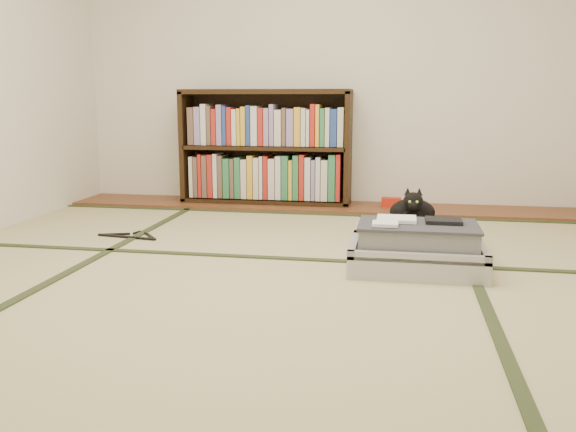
# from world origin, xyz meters

# --- Properties ---
(floor) EXTENTS (4.50, 4.50, 0.00)m
(floor) POSITION_xyz_m (0.00, 0.00, 0.00)
(floor) COLOR #CCB988
(floor) RESTS_ON ground
(wood_strip) EXTENTS (4.00, 0.50, 0.02)m
(wood_strip) POSITION_xyz_m (0.00, 2.00, 0.01)
(wood_strip) COLOR brown
(wood_strip) RESTS_ON ground
(red_item) EXTENTS (0.15, 0.10, 0.07)m
(red_item) POSITION_xyz_m (0.57, 2.03, 0.06)
(red_item) COLOR red
(red_item) RESTS_ON wood_strip
(tatami_borders) EXTENTS (4.00, 4.50, 0.01)m
(tatami_borders) POSITION_xyz_m (0.00, 0.49, 0.00)
(tatami_borders) COLOR #2D381E
(tatami_borders) RESTS_ON ground
(bookcase) EXTENTS (1.37, 0.31, 0.92)m
(bookcase) POSITION_xyz_m (-0.45, 2.07, 0.45)
(bookcase) COLOR black
(bookcase) RESTS_ON wood_strip
(suitcase) EXTENTS (0.67, 0.90, 0.26)m
(suitcase) POSITION_xyz_m (0.72, 0.48, 0.09)
(suitcase) COLOR #A5A6AA
(suitcase) RESTS_ON floor
(cat) EXTENTS (0.30, 0.30, 0.24)m
(cat) POSITION_xyz_m (0.71, 0.77, 0.22)
(cat) COLOR black
(cat) RESTS_ON suitcase
(cable_coil) EXTENTS (0.09, 0.09, 0.02)m
(cable_coil) POSITION_xyz_m (0.89, 0.82, 0.14)
(cable_coil) COLOR white
(cable_coil) RESTS_ON suitcase
(hanger) EXTENTS (0.42, 0.21, 0.01)m
(hanger) POSITION_xyz_m (-1.04, 0.74, 0.01)
(hanger) COLOR black
(hanger) RESTS_ON floor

